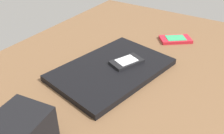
# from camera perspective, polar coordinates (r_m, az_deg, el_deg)

# --- Properties ---
(desk_surface) EXTENTS (1.20, 0.80, 0.03)m
(desk_surface) POSITION_cam_1_polar(r_m,az_deg,el_deg) (0.74, -0.03, -2.15)
(desk_surface) COLOR brown
(desk_surface) RESTS_ON ground
(laptop_closed) EXTENTS (0.39, 0.29, 0.02)m
(laptop_closed) POSITION_cam_1_polar(r_m,az_deg,el_deg) (0.72, -0.00, -0.72)
(laptop_closed) COLOR black
(laptop_closed) RESTS_ON desk_surface
(cell_phone_on_laptop) EXTENTS (0.11, 0.09, 0.01)m
(cell_phone_on_laptop) POSITION_cam_1_polar(r_m,az_deg,el_deg) (0.74, 3.46, 1.30)
(cell_phone_on_laptop) COLOR black
(cell_phone_on_laptop) RESTS_ON laptop_closed
(cell_phone_on_desk) EXTENTS (0.12, 0.13, 0.01)m
(cell_phone_on_desk) POSITION_cam_1_polar(r_m,az_deg,el_deg) (0.94, 14.77, 6.36)
(cell_phone_on_desk) COLOR red
(cell_phone_on_desk) RESTS_ON desk_surface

